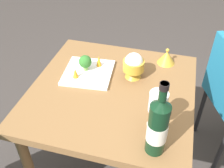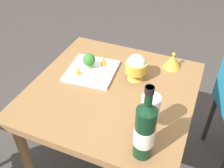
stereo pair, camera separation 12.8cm
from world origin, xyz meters
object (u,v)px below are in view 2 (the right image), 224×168
at_px(wine_bottle, 145,130).
at_px(rice_bowl, 136,67).
at_px(wine_glass, 150,107).
at_px(broccoli_floret, 89,60).
at_px(carrot_garnish_left, 103,60).
at_px(serving_plate, 92,71).
at_px(carrot_garnish_right, 78,70).
at_px(rice_bowl_lid, 173,61).

height_order(wine_bottle, rice_bowl, wine_bottle).
bearing_deg(wine_glass, broccoli_floret, -124.45).
bearing_deg(carrot_garnish_left, wine_glass, 46.48).
xyz_separation_m(wine_glass, serving_plate, (-0.27, -0.39, -0.12)).
bearing_deg(rice_bowl, carrot_garnish_right, -70.02).
distance_m(broccoli_floret, carrot_garnish_left, 0.08).
bearing_deg(rice_bowl_lid, wine_glass, 0.68).
distance_m(broccoli_floret, carrot_garnish_right, 0.08).
xyz_separation_m(wine_bottle, serving_plate, (-0.40, -0.41, -0.12)).
height_order(rice_bowl_lid, carrot_garnish_right, rice_bowl_lid).
xyz_separation_m(wine_bottle, rice_bowl, (-0.43, -0.17, -0.06)).
relative_size(wine_bottle, carrot_garnish_right, 6.06).
relative_size(rice_bowl_lid, carrot_garnish_right, 1.84).
relative_size(wine_bottle, wine_glass, 1.84).
bearing_deg(wine_glass, carrot_garnish_right, -115.16).
distance_m(wine_bottle, rice_bowl_lid, 0.62).
bearing_deg(wine_glass, serving_plate, -124.54).
bearing_deg(rice_bowl, broccoli_floret, -84.15).
bearing_deg(wine_bottle, rice_bowl_lid, -178.03).
height_order(wine_glass, rice_bowl, wine_glass).
bearing_deg(serving_plate, wine_bottle, 45.93).
bearing_deg(carrot_garnish_left, rice_bowl_lid, 112.90).
distance_m(wine_bottle, carrot_garnish_right, 0.57).
height_order(wine_bottle, rice_bowl_lid, wine_bottle).
relative_size(serving_plate, broccoli_floret, 3.18).
relative_size(wine_glass, carrot_garnish_left, 2.88).
height_order(wine_glass, rice_bowl_lid, wine_glass).
xyz_separation_m(broccoli_floret, carrot_garnish_right, (0.08, -0.03, -0.02)).
relative_size(carrot_garnish_left, carrot_garnish_right, 1.14).
distance_m(rice_bowl_lid, carrot_garnish_left, 0.38).
height_order(rice_bowl_lid, broccoli_floret, broccoli_floret).
distance_m(wine_glass, carrot_garnish_right, 0.49).
bearing_deg(carrot_garnish_right, wine_glass, 64.84).
xyz_separation_m(rice_bowl, rice_bowl_lid, (-0.18, 0.15, -0.04)).
distance_m(rice_bowl_lid, carrot_garnish_right, 0.51).
bearing_deg(carrot_garnish_right, wine_bottle, 53.91).
relative_size(broccoli_floret, carrot_garnish_left, 1.38).
bearing_deg(serving_plate, rice_bowl, 98.90).
distance_m(rice_bowl, carrot_garnish_left, 0.20).
height_order(rice_bowl, carrot_garnish_left, rice_bowl).
bearing_deg(carrot_garnish_right, rice_bowl, 109.98).
relative_size(wine_glass, broccoli_floret, 2.09).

